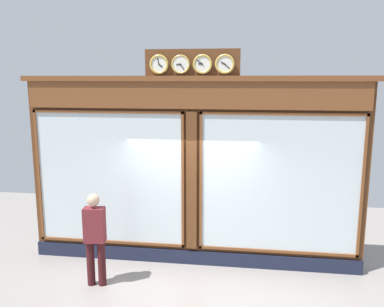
# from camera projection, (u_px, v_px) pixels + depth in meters

# --- Properties ---
(shop_facade) EXTENTS (6.63, 0.42, 4.17)m
(shop_facade) POSITION_uv_depth(u_px,v_px,m) (193.00, 171.00, 7.83)
(shop_facade) COLOR #5B3319
(shop_facade) RESTS_ON ground_plane
(pedestrian) EXTENTS (0.38, 0.25, 1.69)m
(pedestrian) POSITION_uv_depth(u_px,v_px,m) (95.00, 236.00, 7.05)
(pedestrian) COLOR #3A1316
(pedestrian) RESTS_ON ground_plane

